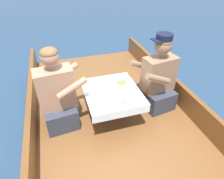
# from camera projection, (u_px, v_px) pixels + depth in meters

# --- Properties ---
(ground_plane) EXTENTS (60.00, 60.00, 0.00)m
(ground_plane) POSITION_uv_depth(u_px,v_px,m) (110.00, 126.00, 2.78)
(ground_plane) COLOR navy
(boat_deck) EXTENTS (1.97, 3.49, 0.27)m
(boat_deck) POSITION_uv_depth(u_px,v_px,m) (110.00, 119.00, 2.71)
(boat_deck) COLOR brown
(boat_deck) RESTS_ON ground_plane
(gunwale_port) EXTENTS (0.06, 3.49, 0.30)m
(gunwale_port) POSITION_uv_depth(u_px,v_px,m) (31.00, 117.00, 2.32)
(gunwale_port) COLOR brown
(gunwale_port) RESTS_ON boat_deck
(gunwale_starboard) EXTENTS (0.06, 3.49, 0.30)m
(gunwale_starboard) POSITION_uv_depth(u_px,v_px,m) (176.00, 90.00, 2.77)
(gunwale_starboard) COLOR brown
(gunwale_starboard) RESTS_ON boat_deck
(cockpit_table) EXTENTS (0.64, 0.73, 0.38)m
(cockpit_table) POSITION_uv_depth(u_px,v_px,m) (112.00, 94.00, 2.37)
(cockpit_table) COLOR #B2B2B7
(cockpit_table) RESTS_ON boat_deck
(person_port) EXTENTS (0.55, 0.48, 0.97)m
(person_port) POSITION_uv_depth(u_px,v_px,m) (58.00, 96.00, 2.25)
(person_port) COLOR #333847
(person_port) RESTS_ON boat_deck
(person_starboard) EXTENTS (0.56, 0.50, 0.99)m
(person_starboard) POSITION_uv_depth(u_px,v_px,m) (158.00, 80.00, 2.53)
(person_starboard) COLOR #333847
(person_starboard) RESTS_ON boat_deck
(plate_sandwich) EXTENTS (0.19, 0.19, 0.01)m
(plate_sandwich) POSITION_uv_depth(u_px,v_px,m) (122.00, 85.00, 2.43)
(plate_sandwich) COLOR white
(plate_sandwich) RESTS_ON cockpit_table
(plate_bread) EXTENTS (0.15, 0.15, 0.01)m
(plate_bread) POSITION_uv_depth(u_px,v_px,m) (104.00, 106.00, 2.10)
(plate_bread) COLOR white
(plate_bread) RESTS_ON cockpit_table
(sandwich) EXTENTS (0.10, 0.09, 0.05)m
(sandwich) POSITION_uv_depth(u_px,v_px,m) (122.00, 83.00, 2.42)
(sandwich) COLOR tan
(sandwich) RESTS_ON plate_sandwich
(bowl_port_near) EXTENTS (0.11, 0.11, 0.04)m
(bowl_port_near) POSITION_uv_depth(u_px,v_px,m) (124.00, 97.00, 2.21)
(bowl_port_near) COLOR white
(bowl_port_near) RESTS_ON cockpit_table
(bowl_starboard_near) EXTENTS (0.14, 0.14, 0.04)m
(bowl_starboard_near) POSITION_uv_depth(u_px,v_px,m) (106.00, 83.00, 2.45)
(bowl_starboard_near) COLOR white
(bowl_starboard_near) RESTS_ON cockpit_table
(coffee_cup_port) EXTENTS (0.09, 0.06, 0.06)m
(coffee_cup_port) POSITION_uv_depth(u_px,v_px,m) (93.00, 94.00, 2.24)
(coffee_cup_port) COLOR white
(coffee_cup_port) RESTS_ON cockpit_table
(coffee_cup_starboard) EXTENTS (0.10, 0.07, 0.05)m
(coffee_cup_starboard) POSITION_uv_depth(u_px,v_px,m) (136.00, 95.00, 2.23)
(coffee_cup_starboard) COLOR white
(coffee_cup_starboard) RESTS_ON cockpit_table
(utensil_knife_starboard) EXTENTS (0.04, 0.17, 0.00)m
(utensil_knife_starboard) POSITION_uv_depth(u_px,v_px,m) (115.00, 99.00, 2.22)
(utensil_knife_starboard) COLOR silver
(utensil_knife_starboard) RESTS_ON cockpit_table
(utensil_fork_port) EXTENTS (0.17, 0.02, 0.00)m
(utensil_fork_port) POSITION_uv_depth(u_px,v_px,m) (119.00, 104.00, 2.14)
(utensil_fork_port) COLOR silver
(utensil_fork_port) RESTS_ON cockpit_table
(utensil_spoon_port) EXTENTS (0.05, 0.17, 0.01)m
(utensil_spoon_port) POSITION_uv_depth(u_px,v_px,m) (128.00, 90.00, 2.36)
(utensil_spoon_port) COLOR silver
(utensil_spoon_port) RESTS_ON cockpit_table
(utensil_spoon_center) EXTENTS (0.17, 0.03, 0.01)m
(utensil_spoon_center) POSITION_uv_depth(u_px,v_px,m) (87.00, 85.00, 2.45)
(utensil_spoon_center) COLOR silver
(utensil_spoon_center) RESTS_ON cockpit_table
(utensil_fork_starboard) EXTENTS (0.10, 0.16, 0.00)m
(utensil_fork_starboard) POSITION_uv_depth(u_px,v_px,m) (100.00, 80.00, 2.53)
(utensil_fork_starboard) COLOR silver
(utensil_fork_starboard) RESTS_ON cockpit_table
(utensil_knife_port) EXTENTS (0.11, 0.15, 0.00)m
(utensil_knife_port) POSITION_uv_depth(u_px,v_px,m) (123.00, 78.00, 2.58)
(utensil_knife_port) COLOR silver
(utensil_knife_port) RESTS_ON cockpit_table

